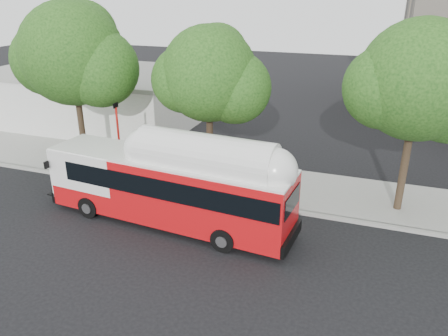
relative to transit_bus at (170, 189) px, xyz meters
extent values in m
plane|color=black|center=(1.02, -0.99, -1.73)|extent=(120.00, 120.00, 0.00)
cube|color=gray|center=(1.02, 5.51, -1.66)|extent=(60.00, 5.00, 0.15)
cube|color=gray|center=(1.02, 2.91, -1.66)|extent=(60.00, 0.30, 0.15)
cube|color=maroon|center=(-1.98, 2.91, -1.65)|extent=(10.00, 0.32, 0.16)
cylinder|color=#2D2116|center=(-7.98, 4.51, 1.31)|extent=(0.36, 0.36, 6.08)
sphere|color=#163D11|center=(-7.98, 4.51, 5.11)|extent=(5.80, 5.80, 5.80)
sphere|color=#163D11|center=(-6.38, 4.71, 4.35)|extent=(4.35, 4.35, 4.35)
cylinder|color=#2D2116|center=(0.02, 5.01, 0.99)|extent=(0.36, 0.36, 5.44)
sphere|color=#163D11|center=(0.02, 5.01, 4.39)|extent=(5.00, 5.00, 5.00)
sphere|color=#163D11|center=(1.40, 5.21, 3.71)|extent=(3.75, 3.75, 3.75)
cylinder|color=#2D2116|center=(10.02, 4.81, 1.15)|extent=(0.36, 0.36, 5.76)
sphere|color=#163D11|center=(10.02, 4.81, 4.75)|extent=(5.40, 5.40, 5.40)
cube|color=silver|center=(-12.98, 13.01, 0.27)|extent=(16.00, 10.00, 4.00)
cube|color=gray|center=(-12.98, 13.01, 2.37)|extent=(16.20, 10.20, 0.30)
cube|color=red|center=(-0.09, 0.01, 0.01)|extent=(11.80, 3.51, 2.81)
cube|color=black|center=(0.39, -0.03, 0.59)|extent=(10.64, 3.47, 0.92)
cube|color=white|center=(-0.09, 0.01, 1.46)|extent=(11.79, 3.44, 0.10)
cube|color=white|center=(1.84, -0.16, 1.71)|extent=(6.34, 2.47, 0.53)
cube|color=black|center=(-6.41, 0.56, -1.25)|extent=(0.92, 1.80, 0.06)
imported|color=#223DA0|center=(-6.41, 0.56, -0.78)|extent=(0.72, 1.71, 0.87)
cylinder|color=red|center=(-4.90, 3.66, 0.39)|extent=(0.13, 0.13, 4.24)
cube|color=black|center=(-4.90, 3.66, 2.61)|extent=(0.05, 0.42, 0.26)
camera|label=1|loc=(8.35, -16.13, 8.54)|focal=35.00mm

